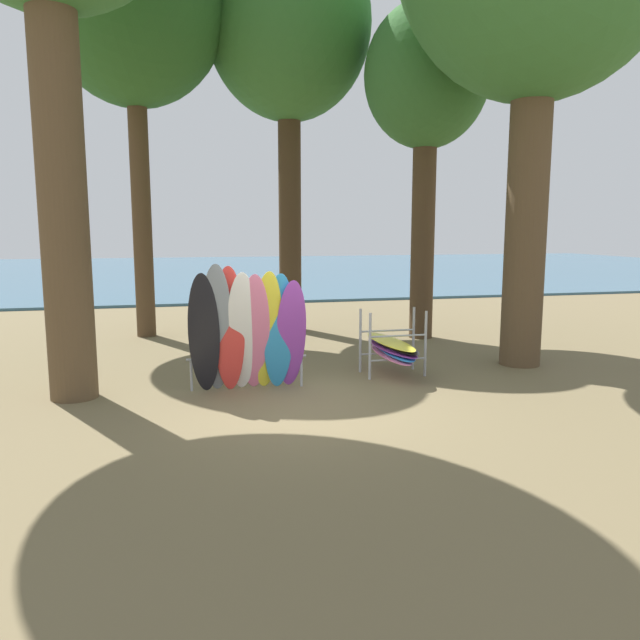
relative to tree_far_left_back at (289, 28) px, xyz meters
The scene contains 6 objects.
ground_plane 10.85m from the tree_far_left_back, 99.18° to the right, with size 80.00×80.00×0.00m, color brown.
lake_water 25.13m from the tree_far_left_back, 92.83° to the left, with size 80.00×36.00×0.10m, color #38607A.
tree_far_left_back is the anchor object (origin of this frame).
tree_far_right_back 4.02m from the tree_far_left_back, 34.72° to the right, with size 3.04×3.04×8.21m.
leaning_board_pile 9.59m from the tree_far_left_back, 106.98° to the right, with size 2.07×0.75×2.24m.
board_storage_rack 9.39m from the tree_far_left_back, 80.99° to the right, with size 1.15×2.13×1.25m.
Camera 1 is at (-1.93, -9.23, 2.78)m, focal length 34.26 mm.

